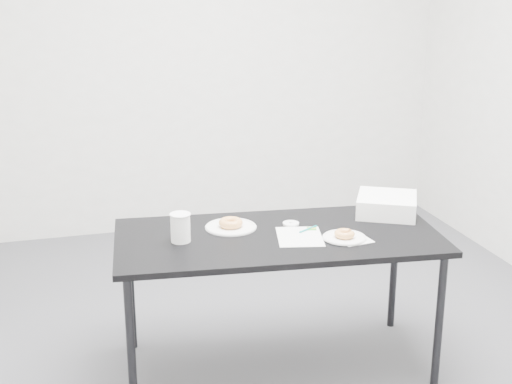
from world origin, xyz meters
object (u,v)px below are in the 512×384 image
object	(u,v)px
plate_far	(231,227)
coffee_cup	(180,228)
scorecard	(300,237)
plate_near	(344,238)
table	(278,245)
donut_far	(231,223)
bakery_box	(387,205)
donut_near	(345,234)
pen	(308,229)

from	to	relation	value
plate_far	coffee_cup	xyz separation A→B (m)	(-0.26, -0.11, 0.06)
scorecard	plate_near	xyz separation A→B (m)	(0.19, -0.08, 0.00)
table	coffee_cup	distance (m)	0.47
scorecard	plate_near	size ratio (longest dim) A/B	1.29
scorecard	donut_far	distance (m)	0.35
table	bakery_box	world-z (taller)	bakery_box
scorecard	donut_near	xyz separation A→B (m)	(0.19, -0.08, 0.02)
pen	plate_near	bearing A→B (deg)	-80.96
donut_near	donut_far	world-z (taller)	donut_far
donut_far	plate_near	bearing A→B (deg)	-30.88
pen	plate_near	size ratio (longest dim) A/B	0.60
coffee_cup	donut_far	bearing A→B (deg)	23.51
pen	donut_near	world-z (taller)	donut_near
coffee_cup	plate_near	bearing A→B (deg)	-12.87
scorecard	bakery_box	size ratio (longest dim) A/B	0.90
plate_near	donut_far	distance (m)	0.55
donut_far	bakery_box	bearing A→B (deg)	-0.70
scorecard	coffee_cup	bearing A→B (deg)	-176.71
plate_near	donut_near	distance (m)	0.02
scorecard	donut_far	size ratio (longest dim) A/B	2.26
donut_far	bakery_box	xyz separation A→B (m)	(0.81, -0.01, 0.02)
table	pen	xyz separation A→B (m)	(0.16, 0.02, 0.06)
scorecard	coffee_cup	distance (m)	0.56
pen	donut_far	world-z (taller)	donut_far
table	coffee_cup	size ratio (longest dim) A/B	11.70
table	plate_near	bearing A→B (deg)	-19.78
plate_near	plate_far	size ratio (longest dim) A/B	0.82
table	plate_far	distance (m)	0.25
coffee_cup	plate_far	bearing A→B (deg)	23.51
scorecard	bakery_box	distance (m)	0.57
pen	plate_far	world-z (taller)	pen
pen	donut_near	distance (m)	0.20
scorecard	coffee_cup	size ratio (longest dim) A/B	1.94
plate_near	bakery_box	distance (m)	0.44
pen	plate_near	xyz separation A→B (m)	(0.12, -0.15, -0.00)
coffee_cup	bakery_box	world-z (taller)	coffee_cup
pen	donut_far	size ratio (longest dim) A/B	1.05
table	donut_far	bearing A→B (deg)	148.16
bakery_box	table	bearing A→B (deg)	-139.75
pen	coffee_cup	xyz separation A→B (m)	(-0.61, 0.02, 0.06)
scorecard	donut_far	world-z (taller)	donut_far
coffee_cup	table	bearing A→B (deg)	-4.28
donut_far	pen	bearing A→B (deg)	-20.63
plate_near	bakery_box	size ratio (longest dim) A/B	0.70
donut_near	pen	bearing A→B (deg)	129.34
table	scorecard	size ratio (longest dim) A/B	6.02
table	donut_near	size ratio (longest dim) A/B	16.60
scorecard	plate_near	distance (m)	0.21
table	plate_far	bearing A→B (deg)	148.16
plate_near	donut_near	bearing A→B (deg)	0.00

